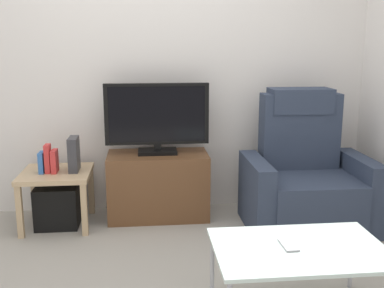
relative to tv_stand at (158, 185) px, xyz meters
name	(u,v)px	position (x,y,z in m)	size (l,w,h in m)	color
ground_plane	(160,262)	(-0.02, -0.85, -0.27)	(6.40, 6.40, 0.00)	#9E998E
wall_back	(153,60)	(-0.02, 0.28, 1.03)	(6.40, 0.06, 2.60)	silver
tv_stand	(158,185)	(0.00, 0.00, 0.00)	(0.83, 0.43, 0.55)	brown
television	(157,117)	(0.00, 0.02, 0.58)	(0.85, 0.20, 0.58)	black
recliner_armchair	(305,179)	(1.17, -0.27, 0.10)	(0.98, 0.78, 1.08)	#2D384C
side_table	(57,180)	(-0.81, -0.11, 0.10)	(0.54, 0.54, 0.45)	tan
subwoofer_box	(58,205)	(-0.81, -0.11, -0.11)	(0.33, 0.33, 0.33)	black
book_leftmost	(42,162)	(-0.91, -0.13, 0.26)	(0.04, 0.12, 0.16)	#3366B2
book_middle	(48,159)	(-0.86, -0.13, 0.28)	(0.04, 0.10, 0.22)	red
book_rightmost	(55,161)	(-0.81, -0.13, 0.26)	(0.04, 0.13, 0.18)	red
game_console	(74,154)	(-0.66, -0.10, 0.31)	(0.07, 0.20, 0.27)	#333338
coffee_table	(300,252)	(0.69, -1.56, 0.11)	(0.90, 0.60, 0.40)	#B2C6C1
cell_phone	(288,245)	(0.64, -1.54, 0.14)	(0.07, 0.15, 0.01)	#B7B7BC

